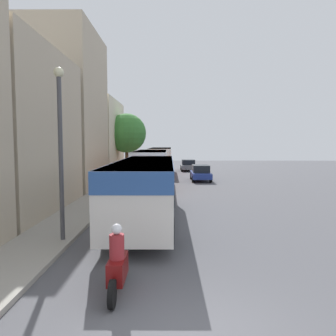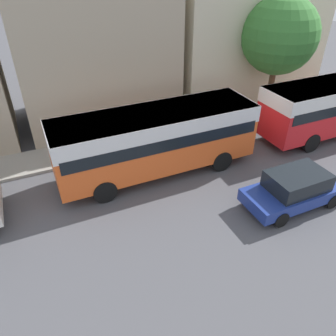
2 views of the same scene
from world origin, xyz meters
name	(u,v)px [view 1 (image 1 of 2)]	position (x,y,z in m)	size (l,w,h in m)	color
building_midblock	(4,132)	(-8.95, 10.98, 4.22)	(5.51, 9.04, 8.44)	#BCAD93
building_far_terrace	(59,111)	(-9.33, 20.42, 6.18)	(6.27, 8.43, 12.35)	#BCAD93
building_end_row	(94,138)	(-8.79, 30.15, 4.11)	(5.17, 9.96, 8.23)	beige
bus_lead	(145,182)	(-1.58, 9.10, 1.85)	(2.57, 11.04, 2.82)	silver
bus_following	(151,163)	(-2.03, 21.21, 1.94)	(2.63, 9.05, 2.98)	#EA5B23
bus_third_in_line	(160,157)	(-1.55, 32.19, 1.96)	(2.51, 9.99, 3.01)	red
motorcycle_behind_lead	(117,265)	(-1.73, 1.87, 0.68)	(0.38, 2.24, 1.73)	maroon
car_crossing	(201,173)	(2.50, 25.31, 0.79)	(1.84, 4.22, 1.52)	navy
car_far_curb	(188,165)	(1.92, 36.43, 0.75)	(1.94, 4.04, 1.44)	slate
pedestrian_near_curb	(138,163)	(-4.51, 36.08, 1.00)	(0.37, 0.37, 1.67)	#232838
pedestrian_walking_away	(120,168)	(-5.47, 27.11, 1.05)	(0.36, 0.36, 1.75)	#232838
street_tree	(127,133)	(-5.21, 30.14, 4.67)	(4.29, 4.29, 6.69)	brown
lamp_post	(60,139)	(-4.35, 5.78, 3.79)	(0.36, 0.36, 6.15)	#47474C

